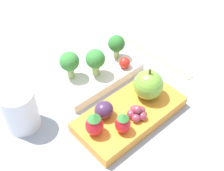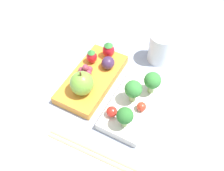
{
  "view_description": "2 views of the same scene",
  "coord_description": "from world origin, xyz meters",
  "px_view_note": "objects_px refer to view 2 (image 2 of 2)",
  "views": [
    {
      "loc": [
        -0.29,
        -0.33,
        0.47
      ],
      "look_at": [
        0.0,
        -0.0,
        0.03
      ],
      "focal_mm": 50.0,
      "sensor_mm": 36.0,
      "label": 1
    },
    {
      "loc": [
        0.33,
        0.17,
        0.51
      ],
      "look_at": [
        0.0,
        -0.0,
        0.03
      ],
      "focal_mm": 40.0,
      "sensor_mm": 36.0,
      "label": 2
    }
  ],
  "objects_px": {
    "strawberry_1": "(92,56)",
    "strawberry_0": "(109,50)",
    "bento_box_fruit": "(92,79)",
    "chopsticks_pair": "(91,152)",
    "broccoli_floret_2": "(125,116)",
    "drinking_cup": "(160,48)",
    "bento_box_savoury": "(133,105)",
    "broccoli_floret_0": "(133,90)",
    "plum": "(108,63)",
    "apple": "(82,83)",
    "grape_cluster": "(86,70)",
    "cherry_tomato_1": "(141,107)",
    "broccoli_floret_1": "(152,81)",
    "cherry_tomato_0": "(112,112)"
  },
  "relations": [
    {
      "from": "broccoli_floret_0",
      "to": "strawberry_1",
      "type": "bearing_deg",
      "value": -112.46
    },
    {
      "from": "bento_box_savoury",
      "to": "broccoli_floret_0",
      "type": "relative_size",
      "value": 3.07
    },
    {
      "from": "strawberry_1",
      "to": "plum",
      "type": "relative_size",
      "value": 1.18
    },
    {
      "from": "bento_box_savoury",
      "to": "strawberry_1",
      "type": "bearing_deg",
      "value": -113.31
    },
    {
      "from": "bento_box_savoury",
      "to": "broccoli_floret_0",
      "type": "bearing_deg",
      "value": -130.73
    },
    {
      "from": "bento_box_savoury",
      "to": "broccoli_floret_0",
      "type": "height_order",
      "value": "broccoli_floret_0"
    },
    {
      "from": "broccoli_floret_1",
      "to": "cherry_tomato_0",
      "type": "distance_m",
      "value": 0.12
    },
    {
      "from": "apple",
      "to": "strawberry_1",
      "type": "height_order",
      "value": "apple"
    },
    {
      "from": "strawberry_1",
      "to": "grape_cluster",
      "type": "relative_size",
      "value": 1.15
    },
    {
      "from": "bento_box_savoury",
      "to": "bento_box_fruit",
      "type": "xyz_separation_m",
      "value": [
        -0.02,
        -0.13,
        0.0
      ]
    },
    {
      "from": "bento_box_savoury",
      "to": "cherry_tomato_0",
      "type": "distance_m",
      "value": 0.07
    },
    {
      "from": "broccoli_floret_0",
      "to": "cherry_tomato_1",
      "type": "height_order",
      "value": "broccoli_floret_0"
    },
    {
      "from": "cherry_tomato_0",
      "to": "chopsticks_pair",
      "type": "height_order",
      "value": "cherry_tomato_0"
    },
    {
      "from": "plum",
      "to": "grape_cluster",
      "type": "relative_size",
      "value": 0.98
    },
    {
      "from": "drinking_cup",
      "to": "broccoli_floret_1",
      "type": "bearing_deg",
      "value": 11.97
    },
    {
      "from": "plum",
      "to": "bento_box_fruit",
      "type": "bearing_deg",
      "value": -26.18
    },
    {
      "from": "bento_box_savoury",
      "to": "grape_cluster",
      "type": "xyz_separation_m",
      "value": [
        -0.02,
        -0.15,
        0.02
      ]
    },
    {
      "from": "broccoli_floret_2",
      "to": "strawberry_0",
      "type": "distance_m",
      "value": 0.21
    },
    {
      "from": "broccoli_floret_1",
      "to": "grape_cluster",
      "type": "distance_m",
      "value": 0.17
    },
    {
      "from": "broccoli_floret_1",
      "to": "cherry_tomato_0",
      "type": "relative_size",
      "value": 2.44
    },
    {
      "from": "strawberry_1",
      "to": "cherry_tomato_0",
      "type": "bearing_deg",
      "value": 45.62
    },
    {
      "from": "strawberry_1",
      "to": "bento_box_fruit",
      "type": "bearing_deg",
      "value": 30.15
    },
    {
      "from": "broccoli_floret_2",
      "to": "drinking_cup",
      "type": "height_order",
      "value": "drinking_cup"
    },
    {
      "from": "apple",
      "to": "broccoli_floret_2",
      "type": "bearing_deg",
      "value": 74.59
    },
    {
      "from": "cherry_tomato_1",
      "to": "strawberry_0",
      "type": "distance_m",
      "value": 0.19
    },
    {
      "from": "cherry_tomato_0",
      "to": "broccoli_floret_0",
      "type": "bearing_deg",
      "value": 158.65
    },
    {
      "from": "cherry_tomato_1",
      "to": "chopsticks_pair",
      "type": "distance_m",
      "value": 0.15
    },
    {
      "from": "plum",
      "to": "drinking_cup",
      "type": "relative_size",
      "value": 0.43
    },
    {
      "from": "broccoli_floret_0",
      "to": "plum",
      "type": "relative_size",
      "value": 1.72
    },
    {
      "from": "chopsticks_pair",
      "to": "strawberry_0",
      "type": "bearing_deg",
      "value": -160.04
    },
    {
      "from": "bento_box_fruit",
      "to": "apple",
      "type": "xyz_separation_m",
      "value": [
        0.05,
        0.01,
        0.04
      ]
    },
    {
      "from": "chopsticks_pair",
      "to": "drinking_cup",
      "type": "bearing_deg",
      "value": 175.39
    },
    {
      "from": "broccoli_floret_2",
      "to": "grape_cluster",
      "type": "relative_size",
      "value": 1.52
    },
    {
      "from": "broccoli_floret_1",
      "to": "grape_cluster",
      "type": "xyz_separation_m",
      "value": [
        0.02,
        -0.17,
        -0.03
      ]
    },
    {
      "from": "apple",
      "to": "plum",
      "type": "bearing_deg",
      "value": 169.97
    },
    {
      "from": "bento_box_fruit",
      "to": "chopsticks_pair",
      "type": "distance_m",
      "value": 0.2
    },
    {
      "from": "strawberry_1",
      "to": "strawberry_0",
      "type": "bearing_deg",
      "value": 143.86
    },
    {
      "from": "broccoli_floret_2",
      "to": "cherry_tomato_1",
      "type": "xyz_separation_m",
      "value": [
        -0.05,
        0.02,
        -0.02
      ]
    },
    {
      "from": "plum",
      "to": "drinking_cup",
      "type": "xyz_separation_m",
      "value": [
        -0.11,
        0.1,
        0.0
      ]
    },
    {
      "from": "apple",
      "to": "cherry_tomato_1",
      "type": "bearing_deg",
      "value": 97.18
    },
    {
      "from": "apple",
      "to": "plum",
      "type": "relative_size",
      "value": 1.88
    },
    {
      "from": "strawberry_0",
      "to": "plum",
      "type": "height_order",
      "value": "strawberry_0"
    },
    {
      "from": "cherry_tomato_0",
      "to": "strawberry_1",
      "type": "distance_m",
      "value": 0.17
    },
    {
      "from": "cherry_tomato_0",
      "to": "grape_cluster",
      "type": "bearing_deg",
      "value": -123.97
    },
    {
      "from": "broccoli_floret_0",
      "to": "cherry_tomato_1",
      "type": "distance_m",
      "value": 0.04
    },
    {
      "from": "broccoli_floret_2",
      "to": "drinking_cup",
      "type": "xyz_separation_m",
      "value": [
        -0.25,
        -0.01,
        -0.01
      ]
    },
    {
      "from": "cherry_tomato_0",
      "to": "grape_cluster",
      "type": "relative_size",
      "value": 0.68
    },
    {
      "from": "broccoli_floret_2",
      "to": "cherry_tomato_1",
      "type": "height_order",
      "value": "broccoli_floret_2"
    },
    {
      "from": "bento_box_fruit",
      "to": "broccoli_floret_0",
      "type": "height_order",
      "value": "broccoli_floret_0"
    },
    {
      "from": "drinking_cup",
      "to": "chopsticks_pair",
      "type": "distance_m",
      "value": 0.33
    }
  ]
}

